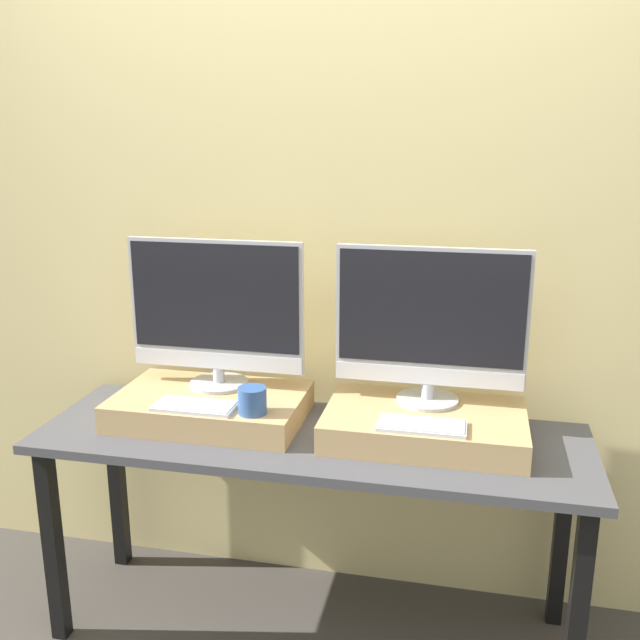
% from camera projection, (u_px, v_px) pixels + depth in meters
% --- Properties ---
extents(wall_back, '(8.00, 0.04, 2.60)m').
position_uv_depth(wall_back, '(333.00, 240.00, 2.46)').
color(wall_back, '#DBC684').
rests_on(wall_back, ground_plane).
extents(workbench, '(1.76, 0.56, 0.72)m').
position_uv_depth(workbench, '(311.00, 458.00, 2.30)').
color(workbench, '#47474C').
rests_on(workbench, ground_plane).
extents(wooden_riser_left, '(0.62, 0.40, 0.09)m').
position_uv_depth(wooden_riser_left, '(210.00, 406.00, 2.39)').
color(wooden_riser_left, tan).
rests_on(wooden_riser_left, workbench).
extents(monitor_left, '(0.60, 0.20, 0.51)m').
position_uv_depth(monitor_left, '(216.00, 311.00, 2.39)').
color(monitor_left, '#B2B2B7').
rests_on(monitor_left, wooden_riser_left).
extents(keyboard_left, '(0.26, 0.12, 0.01)m').
position_uv_depth(keyboard_left, '(195.00, 406.00, 2.25)').
color(keyboard_left, silver).
rests_on(keyboard_left, wooden_riser_left).
extents(mug, '(0.09, 0.09, 0.08)m').
position_uv_depth(mug, '(252.00, 400.00, 2.20)').
color(mug, '#335693').
rests_on(mug, wooden_riser_left).
extents(wooden_riser_right, '(0.62, 0.40, 0.09)m').
position_uv_depth(wooden_riser_right, '(425.00, 425.00, 2.24)').
color(wooden_riser_right, tan).
rests_on(wooden_riser_right, workbench).
extents(monitor_right, '(0.60, 0.20, 0.51)m').
position_uv_depth(monitor_right, '(430.00, 323.00, 2.24)').
color(monitor_right, '#B2B2B7').
rests_on(monitor_right, wooden_riser_right).
extents(keyboard_right, '(0.26, 0.12, 0.01)m').
position_uv_depth(keyboard_right, '(422.00, 426.00, 2.11)').
color(keyboard_right, silver).
rests_on(keyboard_right, wooden_riser_right).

